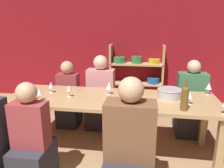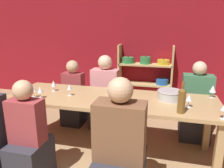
# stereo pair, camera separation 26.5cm
# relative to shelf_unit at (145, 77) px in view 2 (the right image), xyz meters

# --- Properties ---
(wall_back_red) EXTENTS (8.80, 0.06, 2.70)m
(wall_back_red) POSITION_rel_shelf_unit_xyz_m (-0.40, 0.20, 0.77)
(wall_back_red) COLOR maroon
(wall_back_red) RESTS_ON ground_plane
(shelf_unit) EXTENTS (1.12, 0.30, 1.25)m
(shelf_unit) POSITION_rel_shelf_unit_xyz_m (0.00, 0.00, 0.00)
(shelf_unit) COLOR tan
(shelf_unit) RESTS_ON ground_plane
(dining_table) EXTENTS (2.64, 0.86, 0.77)m
(dining_table) POSITION_rel_shelf_unit_xyz_m (-0.23, -1.97, 0.10)
(dining_table) COLOR tan
(dining_table) RESTS_ON ground_plane
(mixing_bowl) EXTENTS (0.30, 0.30, 0.11)m
(mixing_bowl) POSITION_rel_shelf_unit_xyz_m (0.50, -1.86, 0.24)
(mixing_bowl) COLOR #B7BABC
(mixing_bowl) RESTS_ON dining_table
(wine_bottle_green) EXTENTS (0.08, 0.08, 0.34)m
(wine_bottle_green) POSITION_rel_shelf_unit_xyz_m (0.61, -2.27, 0.32)
(wine_bottle_green) COLOR brown
(wine_bottle_green) RESTS_ON dining_table
(wine_glass_red_a) EXTENTS (0.07, 0.07, 0.15)m
(wine_glass_red_a) POSITION_rel_shelf_unit_xyz_m (-1.06, -2.21, 0.29)
(wine_glass_red_a) COLOR white
(wine_glass_red_a) RESTS_ON dining_table
(wine_glass_white_a) EXTENTS (0.08, 0.08, 0.16)m
(wine_glass_white_a) POSITION_rel_shelf_unit_xyz_m (1.02, -1.65, 0.29)
(wine_glass_white_a) COLOR white
(wine_glass_white_a) RESTS_ON dining_table
(wine_glass_white_c) EXTENTS (0.07, 0.07, 0.15)m
(wine_glass_white_c) POSITION_rel_shelf_unit_xyz_m (0.70, -2.07, 0.29)
(wine_glass_white_c) COLOR white
(wine_glass_white_c) RESTS_ON dining_table
(wine_glass_red_b) EXTENTS (0.06, 0.06, 0.16)m
(wine_glass_red_b) POSITION_rel_shelf_unit_xyz_m (-1.30, -2.30, 0.29)
(wine_glass_red_b) COLOR white
(wine_glass_red_b) RESTS_ON dining_table
(wine_glass_red_c) EXTENTS (0.07, 0.07, 0.15)m
(wine_glass_red_c) POSITION_rel_shelf_unit_xyz_m (-1.05, -1.90, 0.28)
(wine_glass_red_c) COLOR white
(wine_glass_red_c) RESTS_ON dining_table
(wine_glass_red_d) EXTENTS (0.08, 0.08, 0.16)m
(wine_glass_red_d) POSITION_rel_shelf_unit_xyz_m (-0.27, -1.84, 0.29)
(wine_glass_red_d) COLOR white
(wine_glass_red_d) RESTS_ON dining_table
(wine_glass_red_e) EXTENTS (0.06, 0.06, 0.15)m
(wine_glass_red_e) POSITION_rel_shelf_unit_xyz_m (-0.76, -2.03, 0.29)
(wine_glass_red_e) COLOR white
(wine_glass_red_e) RESTS_ON dining_table
(wine_glass_white_d) EXTENTS (0.07, 0.07, 0.16)m
(wine_glass_white_d) POSITION_rel_shelf_unit_xyz_m (-1.16, -2.20, 0.29)
(wine_glass_white_d) COLOR white
(wine_glass_white_d) RESTS_ON dining_table
(person_far_a) EXTENTS (0.43, 0.53, 1.16)m
(person_far_a) POSITION_rel_shelf_unit_xyz_m (0.89, -1.24, -0.17)
(person_far_a) COLOR #2D2D38
(person_far_a) RESTS_ON ground_plane
(person_near_b) EXTENTS (0.45, 0.57, 1.23)m
(person_near_b) POSITION_rel_shelf_unit_xyz_m (0.07, -2.77, -0.14)
(person_near_b) COLOR #2D2D38
(person_near_b) RESTS_ON ground_plane
(person_far_b) EXTENTS (0.35, 0.43, 1.10)m
(person_far_b) POSITION_rel_shelf_unit_xyz_m (-1.06, -1.25, -0.17)
(person_far_b) COLOR #2D2D38
(person_far_b) RESTS_ON ground_plane
(person_near_c) EXTENTS (0.36, 0.45, 1.13)m
(person_near_c) POSITION_rel_shelf_unit_xyz_m (-0.93, -2.71, -0.16)
(person_near_c) COLOR #2D2D38
(person_near_c) RESTS_ON ground_plane
(person_far_c) EXTENTS (0.44, 0.55, 1.19)m
(person_far_c) POSITION_rel_shelf_unit_xyz_m (-0.52, -1.19, -0.15)
(person_far_c) COLOR #2D2D38
(person_far_c) RESTS_ON ground_plane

